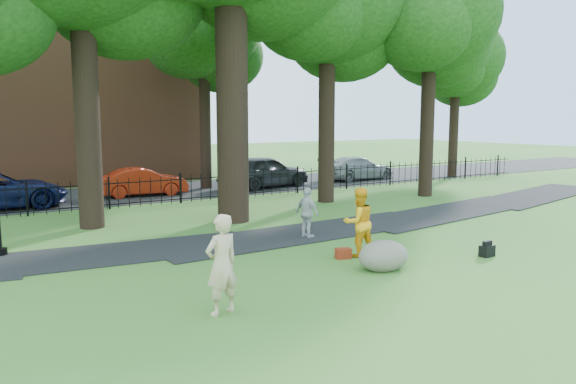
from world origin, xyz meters
TOP-DOWN VIEW (x-y plane):
  - ground at (0.00, 0.00)m, footprint 120.00×120.00m
  - footpath at (1.00, 3.90)m, footprint 36.07×3.85m
  - street at (0.00, 16.00)m, footprint 80.00×7.00m
  - iron_fence at (0.00, 12.00)m, footprint 44.00×0.04m
  - brick_building at (-4.00, 24.00)m, footprint 18.00×8.00m
  - woman at (-4.46, -1.34)m, footprint 0.76×0.57m
  - man at (0.50, 0.73)m, footprint 0.98×0.81m
  - pedestrian at (0.64, 3.31)m, footprint 0.53×0.96m
  - boulder at (0.18, -0.61)m, footprint 1.58×1.40m
  - backpack at (3.34, -1.12)m, footprint 0.41×0.27m
  - red_bag at (0.00, 0.73)m, footprint 0.45×0.35m
  - red_sedan at (-0.66, 14.97)m, footprint 4.11×1.75m
  - grey_car at (5.66, 14.64)m, footprint 5.25×2.79m
  - silver_car at (12.12, 14.93)m, footprint 4.69×1.96m

SIDE VIEW (x-z plane):
  - ground at x=0.00m, z-range 0.00..0.00m
  - footpath at x=1.00m, z-range -0.01..0.01m
  - street at x=0.00m, z-range -0.01..0.01m
  - red_bag at x=0.00m, z-range 0.00..0.27m
  - backpack at x=3.34m, z-range 0.00..0.30m
  - boulder at x=0.18m, z-range 0.00..0.77m
  - iron_fence at x=0.00m, z-range 0.00..1.20m
  - red_sedan at x=-0.66m, z-range 0.00..1.32m
  - silver_car at x=12.12m, z-range 0.00..1.35m
  - pedestrian at x=0.64m, z-range 0.00..1.54m
  - grey_car at x=5.66m, z-range 0.00..1.70m
  - man at x=0.50m, z-range 0.00..1.82m
  - woman at x=-4.46m, z-range 0.00..1.89m
  - brick_building at x=-4.00m, z-range 0.00..12.00m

